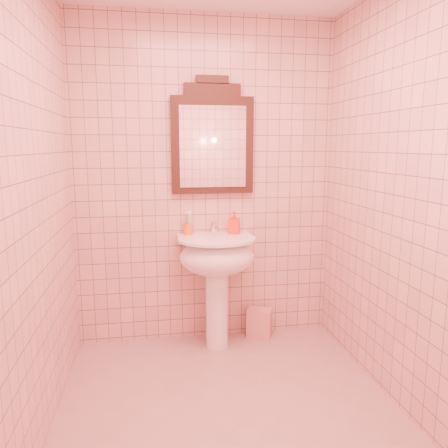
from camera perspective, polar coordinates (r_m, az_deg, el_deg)
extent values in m
plane|color=tan|center=(2.77, 0.89, -23.57)|extent=(2.20, 2.20, 0.00)
cube|color=#CA988D|center=(3.40, -2.44, 5.33)|extent=(2.00, 0.02, 2.50)
cylinder|color=white|center=(3.39, -0.95, -10.31)|extent=(0.17, 0.17, 0.70)
ellipsoid|color=white|center=(3.26, -0.91, -4.33)|extent=(0.56, 0.46, 0.28)
cube|color=white|center=(3.39, -1.34, -1.76)|extent=(0.56, 0.15, 0.05)
cylinder|color=white|center=(3.23, -0.92, -2.01)|extent=(0.58, 0.58, 0.02)
cylinder|color=white|center=(3.38, -1.35, -0.51)|extent=(0.04, 0.04, 0.09)
cylinder|color=white|center=(3.32, -1.21, -0.09)|extent=(0.02, 0.10, 0.02)
cylinder|color=white|center=(3.27, -1.08, -0.59)|extent=(0.02, 0.02, 0.04)
cube|color=white|center=(3.38, -1.37, 0.43)|extent=(0.01, 0.07, 0.01)
cube|color=black|center=(3.37, -1.52, 10.21)|extent=(0.63, 0.05, 0.73)
cube|color=black|center=(3.39, -1.55, 17.14)|extent=(0.42, 0.05, 0.09)
cube|color=black|center=(3.40, -1.55, 18.32)|extent=(0.24, 0.05, 0.06)
cube|color=white|center=(3.34, -1.44, 10.04)|extent=(0.51, 0.01, 0.61)
cylinder|color=orange|center=(3.35, -4.73, -0.69)|extent=(0.07, 0.07, 0.09)
cylinder|color=silver|center=(3.35, -4.47, -0.05)|extent=(0.01, 0.01, 0.16)
cylinder|color=#338CD8|center=(3.36, -4.68, -0.01)|extent=(0.01, 0.01, 0.16)
cylinder|color=#E5334C|center=(3.35, -4.97, -0.04)|extent=(0.01, 0.01, 0.16)
cylinder|color=#3FBF59|center=(3.33, -4.95, -0.09)|extent=(0.01, 0.01, 0.16)
cylinder|color=#D8CC4C|center=(3.33, -4.63, -0.10)|extent=(0.01, 0.01, 0.16)
imported|color=red|center=(3.37, 1.35, 0.19)|extent=(0.11, 0.11, 0.18)
cube|color=tan|center=(3.65, 4.63, -12.72)|extent=(0.23, 0.20, 0.23)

